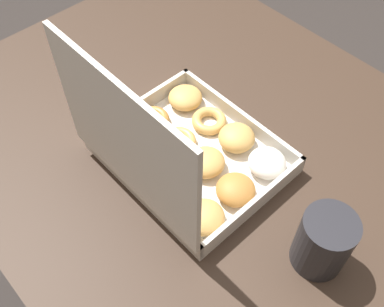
{
  "coord_description": "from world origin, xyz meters",
  "views": [
    {
      "loc": [
        -0.38,
        0.37,
        1.38
      ],
      "look_at": [
        -0.03,
        0.05,
        0.75
      ],
      "focal_mm": 42.0,
      "sensor_mm": 36.0,
      "label": 1
    }
  ],
  "objects": [
    {
      "name": "donut_box",
      "position": [
        -0.03,
        0.07,
        0.78
      ],
      "size": [
        0.3,
        0.25,
        0.28
      ],
      "color": "silver",
      "rests_on": "dining_table"
    },
    {
      "name": "dining_table",
      "position": [
        0.0,
        0.0,
        0.62
      ],
      "size": [
        1.01,
        0.8,
        0.73
      ],
      "color": "#38281E",
      "rests_on": "ground_plane"
    },
    {
      "name": "coffee_mug",
      "position": [
        -0.29,
        0.03,
        0.79
      ],
      "size": [
        0.08,
        0.08,
        0.11
      ],
      "color": "#232328",
      "rests_on": "dining_table"
    },
    {
      "name": "ground_plane",
      "position": [
        0.0,
        0.0,
        0.0
      ],
      "size": [
        8.0,
        8.0,
        0.0
      ],
      "primitive_type": "plane",
      "color": "#2D2826"
    }
  ]
}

